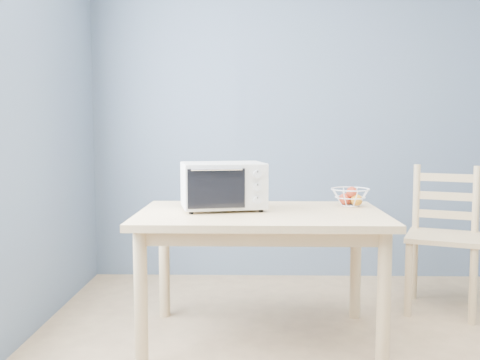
{
  "coord_description": "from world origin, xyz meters",
  "views": [
    {
      "loc": [
        -0.7,
        -2.14,
        1.22
      ],
      "look_at": [
        -0.76,
        0.9,
        0.93
      ],
      "focal_mm": 40.0,
      "sensor_mm": 36.0,
      "label": 1
    }
  ],
  "objects_px": {
    "toaster_oven": "(220,185)",
    "dining_chair": "(443,239)",
    "dining_table": "(261,229)",
    "fruit_basket": "(350,196)"
  },
  "relations": [
    {
      "from": "toaster_oven",
      "to": "dining_chair",
      "type": "height_order",
      "value": "toaster_oven"
    },
    {
      "from": "toaster_oven",
      "to": "dining_chair",
      "type": "relative_size",
      "value": 0.54
    },
    {
      "from": "toaster_oven",
      "to": "dining_chair",
      "type": "distance_m",
      "value": 1.61
    },
    {
      "from": "toaster_oven",
      "to": "dining_chair",
      "type": "bearing_deg",
      "value": 6.46
    },
    {
      "from": "dining_table",
      "to": "toaster_oven",
      "type": "distance_m",
      "value": 0.35
    },
    {
      "from": "fruit_basket",
      "to": "dining_chair",
      "type": "distance_m",
      "value": 0.83
    },
    {
      "from": "fruit_basket",
      "to": "dining_chair",
      "type": "height_order",
      "value": "dining_chair"
    },
    {
      "from": "dining_table",
      "to": "fruit_basket",
      "type": "xyz_separation_m",
      "value": [
        0.55,
        0.23,
        0.16
      ]
    },
    {
      "from": "dining_table",
      "to": "dining_chair",
      "type": "xyz_separation_m",
      "value": [
        1.24,
        0.56,
        -0.17
      ]
    },
    {
      "from": "fruit_basket",
      "to": "dining_chair",
      "type": "relative_size",
      "value": 0.29
    }
  ]
}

